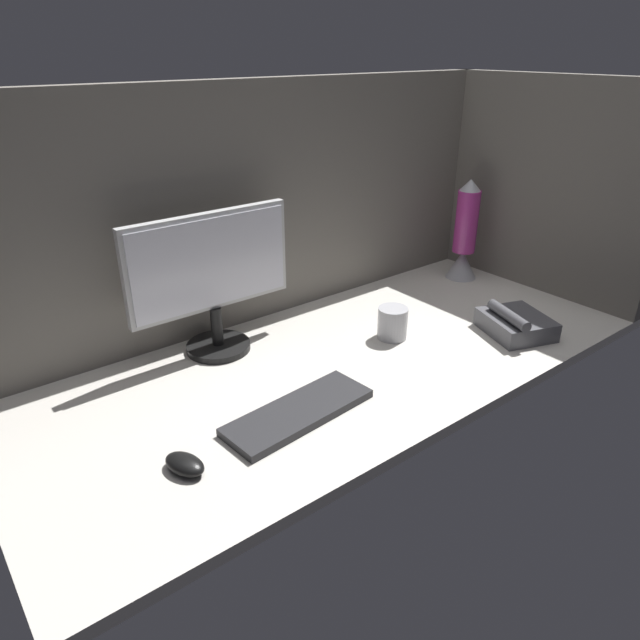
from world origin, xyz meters
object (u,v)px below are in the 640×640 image
monitor (211,276)px  desk_phone (515,324)px  keyboard (299,412)px  mug_steel (393,323)px  mouse (185,464)px  lava_lamp (465,238)px

monitor → desk_phone: bearing=-31.9°
keyboard → mug_steel: bearing=13.6°
mouse → monitor: bearing=36.1°
lava_lamp → monitor: bearing=176.3°
keyboard → mug_steel: (45.16, 15.22, 3.72)cm
keyboard → desk_phone: size_ratio=1.57×
lava_lamp → desk_phone: bearing=-120.8°
monitor → lava_lamp: size_ratio=1.31×
desk_phone → mug_steel: bearing=145.9°
mouse → lava_lamp: lava_lamp is taller
mug_steel → monitor: bearing=149.7°
mug_steel → lava_lamp: size_ratio=0.26×
keyboard → mouse: size_ratio=3.85×
desk_phone → monitor: bearing=148.1°
keyboard → lava_lamp: 106.48cm
lava_lamp → desk_phone: size_ratio=1.53×
keyboard → mug_steel: 47.81cm
mouse → mug_steel: mug_steel is taller
mouse → mug_steel: 76.59cm
monitor → keyboard: (-1.18, -40.89, -21.20)cm
keyboard → desk_phone: bearing=-9.2°
mug_steel → lava_lamp: bearing=19.5°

